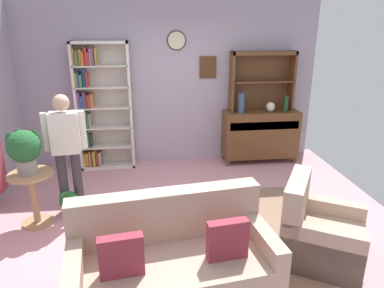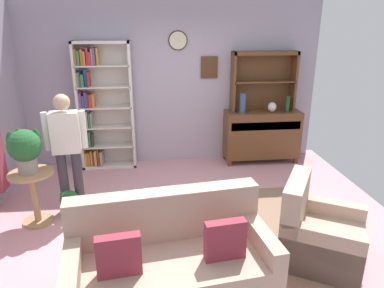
{
  "view_description": "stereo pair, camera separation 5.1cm",
  "coord_description": "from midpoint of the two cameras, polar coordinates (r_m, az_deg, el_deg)",
  "views": [
    {
      "loc": [
        -0.41,
        -3.85,
        2.37
      ],
      "look_at": [
        0.1,
        0.2,
        0.95
      ],
      "focal_mm": 32.76,
      "sensor_mm": 36.0,
      "label": 1
    },
    {
      "loc": [
        -0.36,
        -3.85,
        2.37
      ],
      "look_at": [
        0.1,
        0.2,
        0.95
      ],
      "focal_mm": 32.76,
      "sensor_mm": 36.0,
      "label": 2
    }
  ],
  "objects": [
    {
      "name": "potted_plant_large",
      "position": [
        4.5,
        -25.97,
        -0.63
      ],
      "size": [
        0.38,
        0.38,
        0.53
      ],
      "color": "gray",
      "rests_on": "plant_stand"
    },
    {
      "name": "vase_round",
      "position": [
        6.16,
        12.43,
        5.93
      ],
      "size": [
        0.15,
        0.15,
        0.17
      ],
      "primitive_type": "ellipsoid",
      "color": "beige",
      "rests_on": "sideboard"
    },
    {
      "name": "bookshelf",
      "position": [
        6.0,
        -15.09,
        5.92
      ],
      "size": [
        0.9,
        0.3,
        2.1
      ],
      "color": "silver",
      "rests_on": "ground_plane"
    },
    {
      "name": "potted_plant_small",
      "position": [
        4.82,
        -19.68,
        -8.86
      ],
      "size": [
        0.24,
        0.24,
        0.33
      ],
      "color": "beige",
      "rests_on": "ground_plane"
    },
    {
      "name": "wall_back",
      "position": [
        6.07,
        -3.49,
        10.01
      ],
      "size": [
        5.0,
        0.09,
        2.8
      ],
      "color": "#A399AD",
      "rests_on": "ground_plane"
    },
    {
      "name": "person_reading",
      "position": [
        4.66,
        -20.09,
        -0.3
      ],
      "size": [
        0.53,
        0.23,
        1.56
      ],
      "color": "#38333D",
      "rests_on": "ground_plane"
    },
    {
      "name": "plant_stand",
      "position": [
        4.7,
        -24.7,
        -7.25
      ],
      "size": [
        0.52,
        0.52,
        0.68
      ],
      "color": "#A87F56",
      "rests_on": "ground_plane"
    },
    {
      "name": "sideboard",
      "position": [
        6.3,
        10.8,
        1.67
      ],
      "size": [
        1.3,
        0.45,
        0.92
      ],
      "color": "brown",
      "rests_on": "ground_plane"
    },
    {
      "name": "book_stack",
      "position": [
        4.06,
        -4.53,
        -9.18
      ],
      "size": [
        0.19,
        0.13,
        0.05
      ],
      "color": "#337247",
      "rests_on": "coffee_table"
    },
    {
      "name": "coffee_table",
      "position": [
        4.05,
        -3.35,
        -10.67
      ],
      "size": [
        0.8,
        0.5,
        0.42
      ],
      "color": "brown",
      "rests_on": "ground_plane"
    },
    {
      "name": "vase_tall",
      "position": [
        5.97,
        7.79,
        6.63
      ],
      "size": [
        0.11,
        0.11,
        0.34
      ],
      "primitive_type": "cylinder",
      "color": "#33476B",
      "rests_on": "sideboard"
    },
    {
      "name": "armchair_floral",
      "position": [
        3.97,
        19.54,
        -13.65
      ],
      "size": [
        1.05,
        1.04,
        0.88
      ],
      "color": "tan",
      "rests_on": "ground_plane"
    },
    {
      "name": "bottle_wine",
      "position": [
        6.21,
        14.81,
        6.37
      ],
      "size": [
        0.07,
        0.07,
        0.28
      ],
      "primitive_type": "cylinder",
      "color": "#194223",
      "rests_on": "sideboard"
    },
    {
      "name": "couch_floral",
      "position": [
        3.35,
        -3.62,
        -18.79
      ],
      "size": [
        1.89,
        1.07,
        0.9
      ],
      "color": "tan",
      "rests_on": "ground_plane"
    },
    {
      "name": "sideboard_hutch",
      "position": [
        6.18,
        11.11,
        11.31
      ],
      "size": [
        1.1,
        0.26,
        1.0
      ],
      "color": "brown",
      "rests_on": "sideboard"
    },
    {
      "name": "ground_plane",
      "position": [
        4.54,
        -1.29,
        -12.4
      ],
      "size": [
        5.4,
        4.6,
        0.02
      ],
      "primitive_type": "cube",
      "color": "#C68C93"
    },
    {
      "name": "area_rug",
      "position": [
        4.31,
        1.87,
        -14.14
      ],
      "size": [
        2.72,
        2.12,
        0.01
      ],
      "primitive_type": "cube",
      "color": "#846651",
      "rests_on": "ground_plane"
    }
  ]
}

